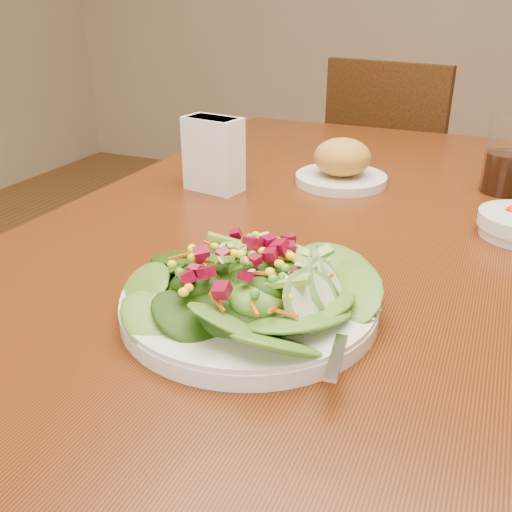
% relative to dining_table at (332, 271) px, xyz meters
% --- Properties ---
extents(dining_table, '(0.90, 1.40, 0.75)m').
position_rel_dining_table_xyz_m(dining_table, '(0.00, 0.00, 0.00)').
color(dining_table, '#62260B').
rests_on(dining_table, ground_plane).
extents(chair_far, '(0.49, 0.50, 0.90)m').
position_rel_dining_table_xyz_m(chair_far, '(-0.09, 1.05, -0.17)').
color(chair_far, '#48270D').
rests_on(chair_far, ground_plane).
extents(salad_plate, '(0.30, 0.30, 0.09)m').
position_rel_dining_table_xyz_m(salad_plate, '(0.01, -0.34, 0.13)').
color(salad_plate, silver).
rests_on(salad_plate, dining_table).
extents(bread_plate, '(0.18, 0.18, 0.09)m').
position_rel_dining_table_xyz_m(bread_plate, '(-0.04, 0.18, 0.14)').
color(bread_plate, silver).
rests_on(bread_plate, dining_table).
extents(drinking_glass, '(0.08, 0.08, 0.15)m').
position_rel_dining_table_xyz_m(drinking_glass, '(0.25, 0.25, 0.16)').
color(drinking_glass, silver).
rests_on(drinking_glass, dining_table).
extents(napkin_holder, '(0.11, 0.07, 0.14)m').
position_rel_dining_table_xyz_m(napkin_holder, '(-0.25, 0.05, 0.17)').
color(napkin_holder, white).
rests_on(napkin_holder, dining_table).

